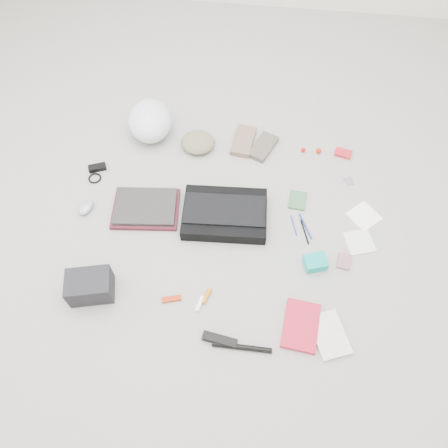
# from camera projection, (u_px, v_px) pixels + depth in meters

# --- Properties ---
(ground_plane) EXTENTS (4.00, 4.00, 0.00)m
(ground_plane) POSITION_uv_depth(u_px,v_px,m) (224.00, 229.00, 2.23)
(ground_plane) COLOR gray
(messenger_bag) EXTENTS (0.44, 0.33, 0.07)m
(messenger_bag) POSITION_uv_depth(u_px,v_px,m) (225.00, 214.00, 2.24)
(messenger_bag) COLOR black
(messenger_bag) RESTS_ON ground_plane
(bag_flap) EXTENTS (0.42, 0.21, 0.01)m
(bag_flap) POSITION_uv_depth(u_px,v_px,m) (225.00, 210.00, 2.20)
(bag_flap) COLOR black
(bag_flap) RESTS_ON messenger_bag
(laptop_sleeve) EXTENTS (0.37, 0.29, 0.02)m
(laptop_sleeve) POSITION_uv_depth(u_px,v_px,m) (146.00, 209.00, 2.28)
(laptop_sleeve) COLOR #531A26
(laptop_sleeve) RESTS_ON ground_plane
(laptop) EXTENTS (0.34, 0.26, 0.02)m
(laptop) POSITION_uv_depth(u_px,v_px,m) (145.00, 206.00, 2.27)
(laptop) COLOR black
(laptop) RESTS_ON laptop_sleeve
(bike_helmet) EXTENTS (0.32, 0.36, 0.19)m
(bike_helmet) POSITION_uv_depth(u_px,v_px,m) (150.00, 121.00, 2.51)
(bike_helmet) COLOR white
(bike_helmet) RESTS_ON ground_plane
(beanie) EXTENTS (0.20, 0.20, 0.07)m
(beanie) POSITION_uv_depth(u_px,v_px,m) (198.00, 142.00, 2.50)
(beanie) COLOR #766D52
(beanie) RESTS_ON ground_plane
(mitten_left) EXTENTS (0.14, 0.23, 0.03)m
(mitten_left) POSITION_uv_depth(u_px,v_px,m) (243.00, 141.00, 2.53)
(mitten_left) COLOR #7B614F
(mitten_left) RESTS_ON ground_plane
(mitten_right) EXTENTS (0.17, 0.23, 0.03)m
(mitten_right) POSITION_uv_depth(u_px,v_px,m) (263.00, 147.00, 2.51)
(mitten_right) COLOR #575049
(mitten_right) RESTS_ON ground_plane
(power_brick) EXTENTS (0.11, 0.08, 0.03)m
(power_brick) POSITION_uv_depth(u_px,v_px,m) (97.00, 168.00, 2.43)
(power_brick) COLOR black
(power_brick) RESTS_ON ground_plane
(cable_coil) EXTENTS (0.09, 0.09, 0.01)m
(cable_coil) POSITION_uv_depth(u_px,v_px,m) (95.00, 178.00, 2.40)
(cable_coil) COLOR black
(cable_coil) RESTS_ON ground_plane
(mouse) EXTENTS (0.09, 0.12, 0.04)m
(mouse) POSITION_uv_depth(u_px,v_px,m) (86.00, 207.00, 2.28)
(mouse) COLOR #9593A2
(mouse) RESTS_ON ground_plane
(camera_bag) EXTENTS (0.23, 0.18, 0.13)m
(camera_bag) POSITION_uv_depth(u_px,v_px,m) (90.00, 286.00, 1.99)
(camera_bag) COLOR black
(camera_bag) RESTS_ON ground_plane
(multitool) EXTENTS (0.09, 0.05, 0.01)m
(multitool) POSITION_uv_depth(u_px,v_px,m) (171.00, 299.00, 2.02)
(multitool) COLOR #9D2204
(multitool) RESTS_ON ground_plane
(toiletry_tube_white) EXTENTS (0.04, 0.08, 0.02)m
(toiletry_tube_white) POSITION_uv_depth(u_px,v_px,m) (200.00, 304.00, 2.01)
(toiletry_tube_white) COLOR white
(toiletry_tube_white) RESTS_ON ground_plane
(toiletry_tube_orange) EXTENTS (0.04, 0.08, 0.02)m
(toiletry_tube_orange) POSITION_uv_depth(u_px,v_px,m) (206.00, 296.00, 2.03)
(toiletry_tube_orange) COLOR #C66913
(toiletry_tube_orange) RESTS_ON ground_plane
(u_lock) EXTENTS (0.16, 0.06, 0.03)m
(u_lock) POSITION_uv_depth(u_px,v_px,m) (220.00, 340.00, 1.91)
(u_lock) COLOR black
(u_lock) RESTS_ON ground_plane
(bike_pump) EXTENTS (0.26, 0.03, 0.02)m
(bike_pump) POSITION_uv_depth(u_px,v_px,m) (242.00, 347.00, 1.90)
(bike_pump) COLOR black
(bike_pump) RESTS_ON ground_plane
(book_red) EXTENTS (0.18, 0.24, 0.02)m
(book_red) POSITION_uv_depth(u_px,v_px,m) (301.00, 326.00, 1.95)
(book_red) COLOR red
(book_red) RESTS_ON ground_plane
(book_white) EXTENTS (0.20, 0.24, 0.02)m
(book_white) POSITION_uv_depth(u_px,v_px,m) (329.00, 335.00, 1.93)
(book_white) COLOR beige
(book_white) RESTS_ON ground_plane
(notepad) EXTENTS (0.10, 0.12, 0.01)m
(notepad) POSITION_uv_depth(u_px,v_px,m) (297.00, 200.00, 2.32)
(notepad) COLOR #32623C
(notepad) RESTS_ON ground_plane
(pen_blue) EXTENTS (0.04, 0.12, 0.01)m
(pen_blue) POSITION_uv_depth(u_px,v_px,m) (294.00, 225.00, 2.24)
(pen_blue) COLOR #2A29A1
(pen_blue) RESTS_ON ground_plane
(pen_black) EXTENTS (0.05, 0.14, 0.01)m
(pen_black) POSITION_uv_depth(u_px,v_px,m) (305.00, 232.00, 2.22)
(pen_black) COLOR black
(pen_black) RESTS_ON ground_plane
(pen_navy) EXTENTS (0.07, 0.15, 0.01)m
(pen_navy) POSITION_uv_depth(u_px,v_px,m) (305.00, 226.00, 2.24)
(pen_navy) COLOR navy
(pen_navy) RESTS_ON ground_plane
(accordion_wallet) EXTENTS (0.12, 0.11, 0.05)m
(accordion_wallet) POSITION_uv_depth(u_px,v_px,m) (315.00, 262.00, 2.10)
(accordion_wallet) COLOR #06AB9D
(accordion_wallet) RESTS_ON ground_plane
(card_deck) EXTENTS (0.07, 0.09, 0.02)m
(card_deck) POSITION_uv_depth(u_px,v_px,m) (344.00, 261.00, 2.12)
(card_deck) COLOR #986178
(card_deck) RESTS_ON ground_plane
(napkin_top) EXTENTS (0.19, 0.19, 0.01)m
(napkin_top) POSITION_uv_depth(u_px,v_px,m) (364.00, 216.00, 2.27)
(napkin_top) COLOR white
(napkin_top) RESTS_ON ground_plane
(napkin_bottom) EXTENTS (0.17, 0.17, 0.01)m
(napkin_bottom) POSITION_uv_depth(u_px,v_px,m) (359.00, 242.00, 2.19)
(napkin_bottom) COLOR silver
(napkin_bottom) RESTS_ON ground_plane
(lollipop_a) EXTENTS (0.03, 0.03, 0.03)m
(lollipop_a) POSITION_uv_depth(u_px,v_px,m) (303.00, 150.00, 2.50)
(lollipop_a) COLOR red
(lollipop_a) RESTS_ON ground_plane
(lollipop_b) EXTENTS (0.03, 0.03, 0.02)m
(lollipop_b) POSITION_uv_depth(u_px,v_px,m) (319.00, 150.00, 2.50)
(lollipop_b) COLOR #B62B12
(lollipop_b) RESTS_ON ground_plane
(lollipop_c) EXTENTS (0.03, 0.03, 0.03)m
(lollipop_c) POSITION_uv_depth(u_px,v_px,m) (319.00, 151.00, 2.49)
(lollipop_c) COLOR #C41C00
(lollipop_c) RESTS_ON ground_plane
(altoids_tin) EXTENTS (0.10, 0.08, 0.02)m
(altoids_tin) POSITION_uv_depth(u_px,v_px,m) (343.00, 153.00, 2.49)
(altoids_tin) COLOR red
(altoids_tin) RESTS_ON ground_plane
(stamp_sheet) EXTENTS (0.06, 0.07, 0.00)m
(stamp_sheet) POSITION_uv_depth(u_px,v_px,m) (349.00, 181.00, 2.39)
(stamp_sheet) COLOR gray
(stamp_sheet) RESTS_ON ground_plane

